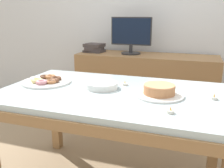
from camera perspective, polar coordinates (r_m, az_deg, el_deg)
The scene contains 11 objects.
wall_back at distance 2.88m, azimuth 9.45°, elevation 17.37°, with size 8.00×0.10×2.60m, color silver.
dining_table at distance 1.62m, azimuth 0.14°, elevation -4.78°, with size 1.47×0.89×0.73m.
sideboard at distance 2.71m, azimuth 7.55°, elevation -1.74°, with size 1.44×0.44×0.80m.
computer_monitor at distance 2.63m, azimuth 4.38°, elevation 10.94°, with size 0.42×0.20×0.38m.
book_stack at distance 2.78m, azimuth -4.06°, elevation 8.23°, with size 0.22×0.20×0.09m.
cake_chocolate_round at distance 1.52m, azimuth 10.74°, elevation -1.59°, with size 0.30×0.30×0.07m.
pastry_platter at distance 1.84m, azimuth -14.82°, elevation 0.71°, with size 0.35×0.35×0.04m.
plate_stack at distance 1.65m, azimuth -2.35°, elevation -0.30°, with size 0.21×0.21×0.04m.
tealight_right_edge at distance 1.55m, azimuth 22.28°, elevation -2.93°, with size 0.04×0.04×0.04m.
tealight_left_edge at distance 1.72m, azimuth 2.95°, elevation 0.03°, with size 0.04×0.04×0.04m.
tealight_centre at distance 1.27m, azimuth 13.21°, elevation -6.10°, with size 0.04×0.04×0.04m.
Camera 1 is at (0.48, -1.44, 1.21)m, focal length 40.00 mm.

